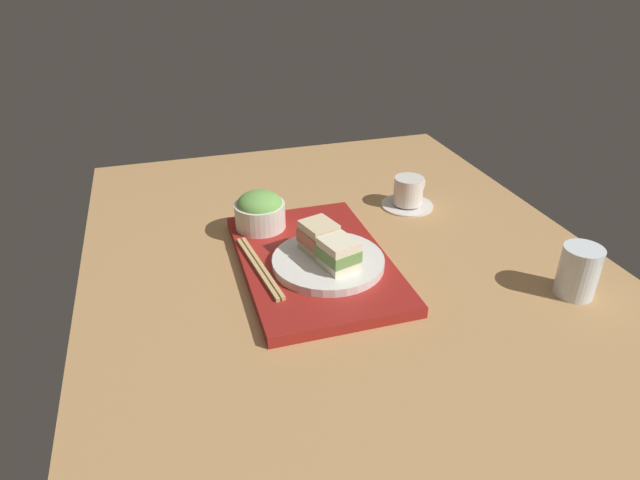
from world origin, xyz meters
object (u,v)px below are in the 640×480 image
object	(u,v)px
sandwich_far	(338,253)
salad_bowl	(260,211)
sandwich_near	(319,237)
drinking_glass	(578,271)
sandwich_plate	(328,262)
chopsticks_pair	(259,267)
coffee_cup	(408,194)

from	to	relation	value
sandwich_far	salad_bowl	bearing A→B (deg)	-155.76
sandwich_near	drinking_glass	bearing A→B (deg)	62.10
sandwich_plate	salad_bowl	size ratio (longest dim) A/B	1.99
sandwich_far	chopsticks_pair	world-z (taller)	sandwich_far
salad_bowl	chopsticks_pair	distance (cm)	16.74
salad_bowl	sandwich_near	bearing A→B (deg)	28.06
coffee_cup	sandwich_plate	bearing A→B (deg)	-49.62
sandwich_plate	chopsticks_pair	size ratio (longest dim) A/B	0.93
coffee_cup	salad_bowl	bearing A→B (deg)	-83.14
chopsticks_pair	sandwich_far	bearing A→B (deg)	66.36
sandwich_far	chopsticks_pair	size ratio (longest dim) A/B	0.35
sandwich_plate	drinking_glass	world-z (taller)	drinking_glass
coffee_cup	drinking_glass	xyz separation A→B (cm)	(41.29, 13.14, 1.57)
chopsticks_pair	coffee_cup	xyz separation A→B (cm)	(-20.31, 39.46, 0.60)
sandwich_near	sandwich_plate	bearing A→B (deg)	14.36
coffee_cup	sandwich_near	bearing A→B (deg)	-54.72
chopsticks_pair	drinking_glass	xyz separation A→B (cm)	(20.98, 52.61, 2.17)
salad_bowl	drinking_glass	distance (cm)	61.45
sandwich_near	sandwich_far	world-z (taller)	sandwich_near
sandwich_far	chopsticks_pair	bearing A→B (deg)	-113.64
sandwich_near	salad_bowl	xyz separation A→B (cm)	(-15.32, -8.16, -0.66)
coffee_cup	drinking_glass	bearing A→B (deg)	17.66
drinking_glass	sandwich_far	bearing A→B (deg)	-111.09
salad_bowl	sandwich_plate	bearing A→B (deg)	25.84
chopsticks_pair	coffee_cup	bearing A→B (deg)	117.23
sandwich_plate	coffee_cup	bearing A→B (deg)	130.38
drinking_glass	salad_bowl	bearing A→B (deg)	-127.00
chopsticks_pair	coffee_cup	world-z (taller)	coffee_cup
drinking_glass	chopsticks_pair	bearing A→B (deg)	-111.75
chopsticks_pair	drinking_glass	world-z (taller)	drinking_glass
sandwich_plate	drinking_glass	distance (cm)	44.12
salad_bowl	chopsticks_pair	size ratio (longest dim) A/B	0.47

